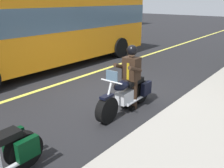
% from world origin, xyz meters
% --- Properties ---
extents(ground_plane, '(80.00, 80.00, 0.00)m').
position_xyz_m(ground_plane, '(0.00, 0.00, 0.00)').
color(ground_plane, black).
extents(lane_center_stripe, '(60.00, 0.16, 0.01)m').
position_xyz_m(lane_center_stripe, '(0.00, -2.00, 0.01)').
color(lane_center_stripe, '#E5DB4C').
rests_on(lane_center_stripe, ground_plane).
extents(motorcycle_main, '(2.22, 0.64, 1.26)m').
position_xyz_m(motorcycle_main, '(0.54, 1.09, 0.45)').
color(motorcycle_main, black).
rests_on(motorcycle_main, ground_plane).
extents(rider_main, '(0.63, 0.56, 1.74)m').
position_xyz_m(rider_main, '(0.36, 1.08, 1.04)').
color(rider_main, black).
rests_on(rider_main, ground_plane).
extents(bus_near, '(11.05, 2.70, 3.30)m').
position_xyz_m(bus_near, '(-0.72, -4.06, 1.87)').
color(bus_near, orange).
rests_on(bus_near, ground_plane).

